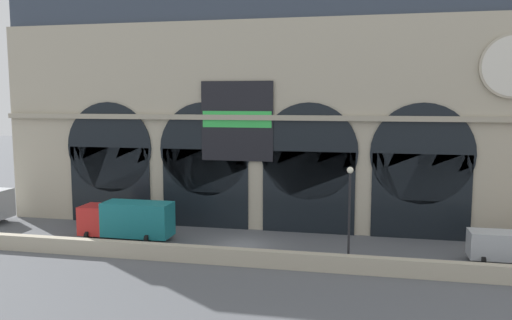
% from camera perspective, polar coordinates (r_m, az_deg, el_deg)
% --- Properties ---
extents(ground_plane, '(200.00, 200.00, 0.00)m').
position_cam_1_polar(ground_plane, '(40.77, -1.53, -9.38)').
color(ground_plane, '#54565B').
extents(quay_parapet_wall, '(90.00, 0.70, 1.15)m').
position_cam_1_polar(quay_parapet_wall, '(36.26, -3.31, -10.51)').
color(quay_parapet_wall, '#B2A891').
rests_on(quay_parapet_wall, ground).
extents(station_building, '(47.25, 5.97, 22.33)m').
position_cam_1_polar(station_building, '(46.74, 0.72, 6.21)').
color(station_building, '#B2A891').
rests_on(station_building, ground).
extents(box_truck_midwest, '(7.50, 2.91, 3.12)m').
position_cam_1_polar(box_truck_midwest, '(43.13, -13.96, -6.35)').
color(box_truck_midwest, red).
rests_on(box_truck_midwest, ground).
extents(van_east, '(5.20, 2.48, 2.20)m').
position_cam_1_polar(van_east, '(40.15, 26.01, -8.49)').
color(van_east, '#ADB2B7').
rests_on(van_east, ground).
extents(street_lamp_quayside, '(0.44, 0.44, 6.90)m').
position_cam_1_polar(street_lamp_quayside, '(34.87, 10.24, -4.80)').
color(street_lamp_quayside, black).
rests_on(street_lamp_quayside, ground).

